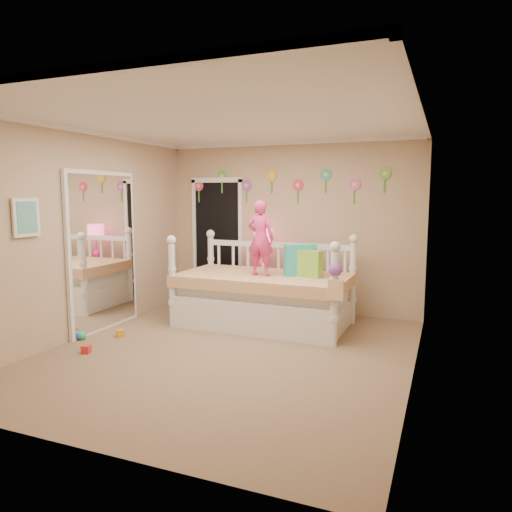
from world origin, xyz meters
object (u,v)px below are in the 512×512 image
at_px(child, 260,238).
at_px(daybed, 264,279).
at_px(nightstand, 263,290).
at_px(table_lamp, 263,243).

bearing_deg(child, daybed, -90.51).
bearing_deg(nightstand, child, -70.79).
xyz_separation_m(child, table_lamp, (-0.28, 0.83, -0.15)).
bearing_deg(child, table_lamp, -70.11).
bearing_deg(nightstand, daybed, -67.87).
bearing_deg(table_lamp, nightstand, 0.00).
height_order(nightstand, table_lamp, table_lamp).
height_order(child, nightstand, child).
xyz_separation_m(daybed, nightstand, (-0.29, 0.72, -0.31)).
bearing_deg(child, nightstand, -70.11).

